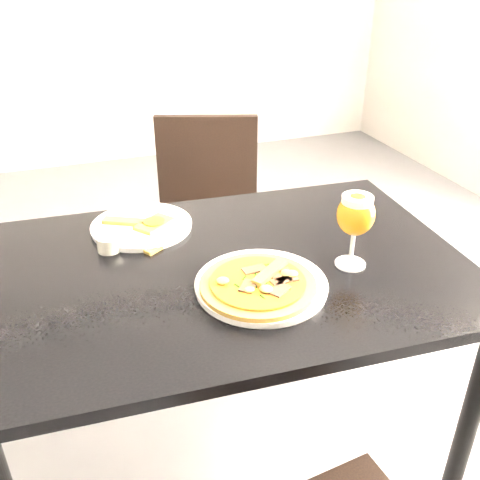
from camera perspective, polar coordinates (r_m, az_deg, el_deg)
name	(u,v)px	position (r m, az deg, el deg)	size (l,w,h in m)	color
dining_table	(227,294)	(1.38, -1.38, -5.80)	(1.25, 0.88, 0.75)	black
chair_far	(207,225)	(2.09, -3.49, 1.63)	(0.52, 0.52, 0.89)	black
plate_main	(261,285)	(1.24, 2.28, -4.84)	(0.31, 0.31, 0.02)	white
pizza	(258,284)	(1.22, 1.95, -4.67)	(0.27, 0.27, 0.03)	#A26827
plate_second	(142,226)	(1.53, -10.44, 1.49)	(0.28, 0.28, 0.01)	white
crust_scraps	(145,223)	(1.51, -10.14, 1.83)	(0.20, 0.14, 0.01)	#A26827
loose_crust	(162,244)	(1.43, -8.28, -0.47)	(0.11, 0.03, 0.01)	#A26827
sauce_cup	(109,243)	(1.43, -13.83, -0.30)	(0.06, 0.06, 0.04)	beige
beer_glass	(356,215)	(1.30, 12.25, 2.61)	(0.09, 0.09, 0.19)	silver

